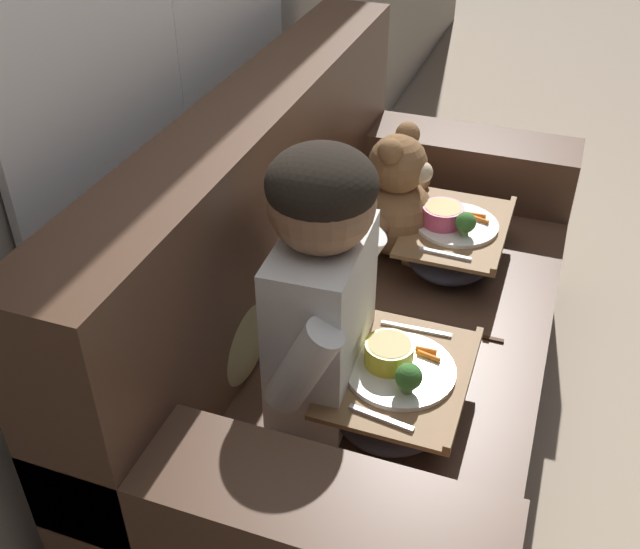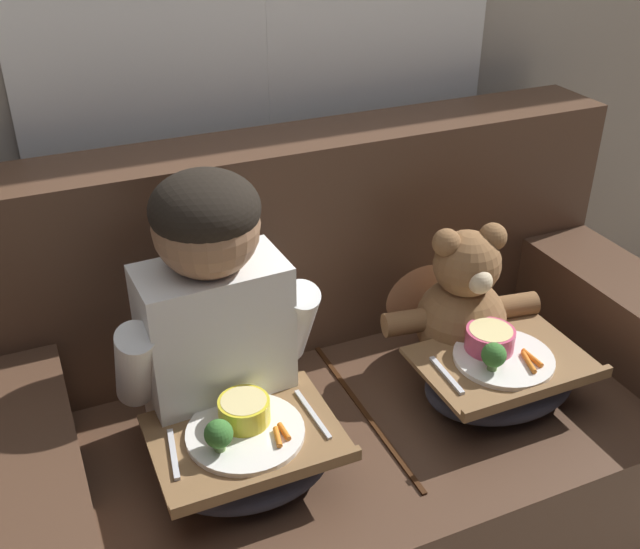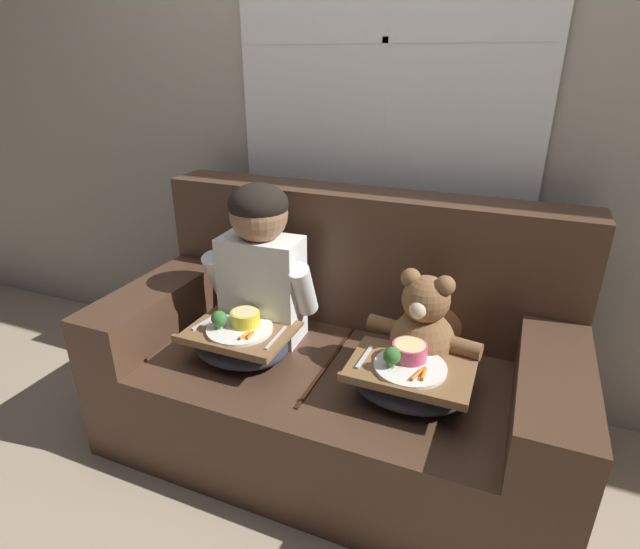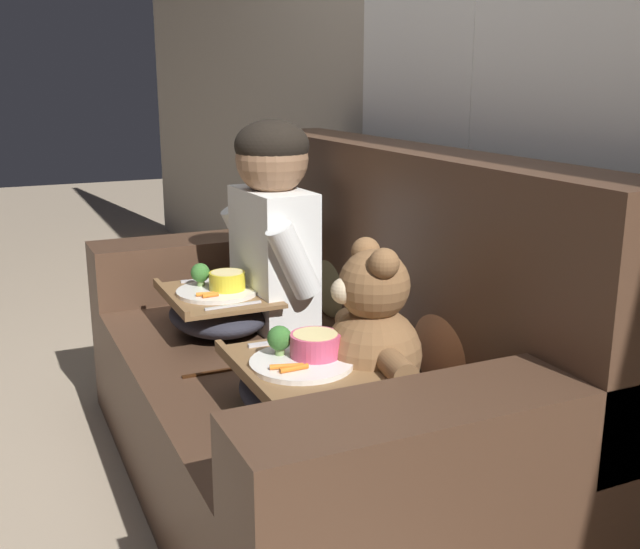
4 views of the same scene
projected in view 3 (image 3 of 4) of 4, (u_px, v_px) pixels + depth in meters
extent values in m
plane|color=tan|center=(332.00, 439.00, 2.08)|extent=(14.00, 14.00, 0.00)
cube|color=#A89E8E|center=(386.00, 100.00, 2.04)|extent=(8.00, 0.05, 2.60)
cube|color=white|center=(386.00, 40.00, 1.91)|extent=(1.27, 0.02, 1.39)
cube|color=black|center=(387.00, 40.00, 1.92)|extent=(1.22, 0.01, 1.34)
cube|color=white|center=(386.00, 40.00, 1.91)|extent=(0.02, 0.02, 1.34)
cube|color=white|center=(386.00, 40.00, 1.91)|extent=(1.22, 0.02, 0.02)
cube|color=#4C3323|center=(333.00, 400.00, 2.00)|extent=(1.73, 0.90, 0.41)
cube|color=#4C3323|center=(364.00, 258.00, 2.09)|extent=(1.73, 0.22, 0.57)
cube|color=#4C3323|center=(170.00, 299.00, 2.14)|extent=(0.22, 0.90, 0.20)
cube|color=#4C3323|center=(552.00, 380.00, 1.61)|extent=(0.22, 0.90, 0.20)
cube|color=#32190A|center=(332.00, 359.00, 1.90)|extent=(0.01, 0.64, 0.01)
ellipsoid|color=tan|center=(288.00, 280.00, 2.20)|extent=(0.33, 0.16, 0.34)
ellipsoid|color=#B2754C|center=(435.00, 306.00, 1.97)|extent=(0.33, 0.16, 0.35)
cube|color=white|center=(263.00, 288.00, 1.98)|extent=(0.32, 0.19, 0.43)
sphere|color=#936B4C|center=(259.00, 214.00, 1.86)|extent=(0.22, 0.22, 0.22)
ellipsoid|color=black|center=(258.00, 204.00, 1.85)|extent=(0.23, 0.23, 0.15)
cylinder|color=white|center=(219.00, 276.00, 2.01)|extent=(0.09, 0.17, 0.24)
cylinder|color=white|center=(303.00, 290.00, 1.90)|extent=(0.09, 0.17, 0.24)
sphere|color=brown|center=(422.00, 342.00, 1.79)|extent=(0.23, 0.23, 0.23)
sphere|color=brown|center=(426.00, 299.00, 1.72)|extent=(0.17, 0.17, 0.17)
sphere|color=brown|center=(411.00, 278.00, 1.73)|extent=(0.07, 0.07, 0.07)
sphere|color=brown|center=(445.00, 286.00, 1.67)|extent=(0.07, 0.07, 0.07)
sphere|color=beige|center=(418.00, 310.00, 1.67)|extent=(0.06, 0.06, 0.06)
sphere|color=black|center=(416.00, 311.00, 1.66)|extent=(0.02, 0.02, 0.02)
cylinder|color=brown|center=(384.00, 325.00, 1.86)|extent=(0.13, 0.08, 0.06)
cylinder|color=brown|center=(464.00, 348.00, 1.71)|extent=(0.13, 0.08, 0.06)
cylinder|color=brown|center=(394.00, 374.00, 1.76)|extent=(0.08, 0.11, 0.06)
cylinder|color=brown|center=(422.00, 383.00, 1.71)|extent=(0.08, 0.11, 0.06)
ellipsoid|color=#2D2D38|center=(241.00, 345.00, 1.89)|extent=(0.37, 0.29, 0.11)
cube|color=brown|center=(240.00, 332.00, 1.87)|extent=(0.39, 0.31, 0.01)
cube|color=brown|center=(218.00, 347.00, 1.74)|extent=(0.39, 0.02, 0.02)
cylinder|color=white|center=(240.00, 329.00, 1.86)|extent=(0.25, 0.25, 0.01)
cylinder|color=yellow|center=(245.00, 318.00, 1.87)|extent=(0.11, 0.11, 0.05)
cylinder|color=#E5D189|center=(245.00, 313.00, 1.86)|extent=(0.10, 0.10, 0.01)
sphere|color=#38702D|center=(219.00, 318.00, 1.84)|extent=(0.06, 0.06, 0.06)
cylinder|color=#7A9E56|center=(220.00, 326.00, 1.85)|extent=(0.02, 0.02, 0.03)
cylinder|color=orange|center=(244.00, 335.00, 1.79)|extent=(0.02, 0.06, 0.01)
cylinder|color=orange|center=(250.00, 335.00, 1.80)|extent=(0.01, 0.05, 0.01)
cube|color=silver|center=(206.00, 322.00, 1.92)|extent=(0.03, 0.14, 0.01)
cube|color=silver|center=(276.00, 337.00, 1.81)|extent=(0.02, 0.17, 0.01)
ellipsoid|color=#2D2D38|center=(409.00, 385.00, 1.66)|extent=(0.39, 0.28, 0.11)
cube|color=brown|center=(410.00, 370.00, 1.64)|extent=(0.40, 0.29, 0.01)
cube|color=brown|center=(400.00, 390.00, 1.52)|extent=(0.40, 0.02, 0.02)
cylinder|color=white|center=(410.00, 367.00, 1.63)|extent=(0.24, 0.24, 0.01)
cylinder|color=#D64C70|center=(409.00, 351.00, 1.66)|extent=(0.12, 0.12, 0.05)
cylinder|color=#E5D189|center=(410.00, 345.00, 1.65)|extent=(0.10, 0.10, 0.01)
sphere|color=#38702D|center=(392.00, 356.00, 1.61)|extent=(0.06, 0.06, 0.06)
cylinder|color=#7A9E56|center=(391.00, 364.00, 1.62)|extent=(0.02, 0.02, 0.03)
cylinder|color=orange|center=(417.00, 374.00, 1.57)|extent=(0.03, 0.08, 0.01)
cylinder|color=orange|center=(423.00, 374.00, 1.58)|extent=(0.01, 0.07, 0.01)
cube|color=silver|center=(364.00, 357.00, 1.69)|extent=(0.02, 0.14, 0.01)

